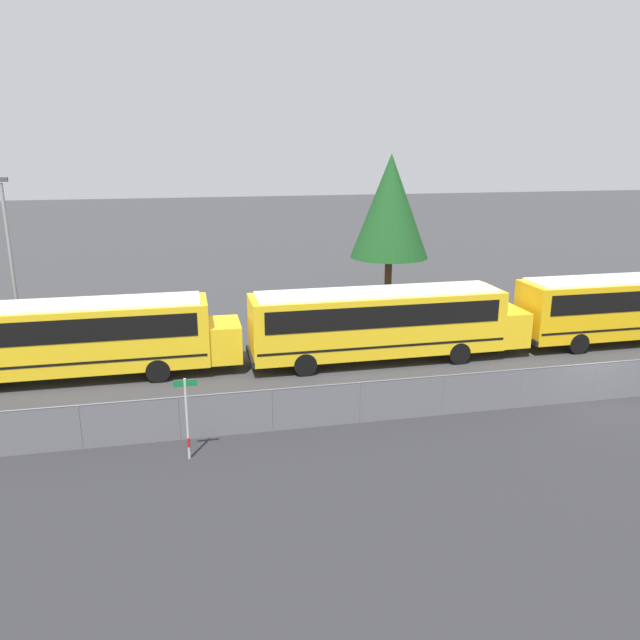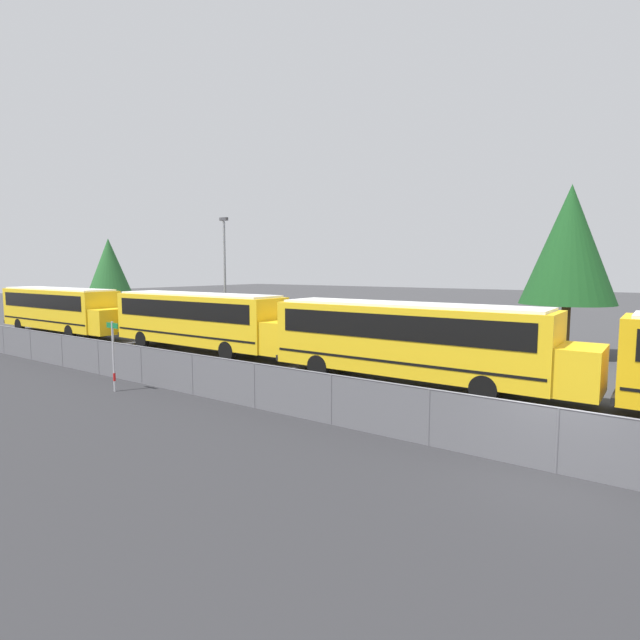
% 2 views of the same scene
% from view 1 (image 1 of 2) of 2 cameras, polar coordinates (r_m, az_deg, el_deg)
% --- Properties ---
extents(ground_plane, '(200.00, 200.00, 0.00)m').
position_cam_1_polar(ground_plane, '(25.81, 23.54, -6.79)').
color(ground_plane, '#38383A').
extents(fence, '(91.03, 0.07, 1.52)m').
position_cam_1_polar(fence, '(25.54, 23.74, -5.17)').
color(fence, '#9EA0A5').
rests_on(fence, ground_plane).
extents(school_bus_1, '(12.56, 2.48, 3.22)m').
position_cam_1_polar(school_bus_1, '(27.12, -21.43, -1.22)').
color(school_bus_1, yellow).
rests_on(school_bus_1, ground_plane).
extents(school_bus_2, '(12.56, 2.48, 3.22)m').
position_cam_1_polar(school_bus_2, '(27.49, 5.80, 0.03)').
color(school_bus_2, yellow).
rests_on(school_bus_2, ground_plane).
extents(school_bus_3, '(12.56, 2.48, 3.22)m').
position_cam_1_polar(school_bus_3, '(33.78, 26.95, 1.34)').
color(school_bus_3, yellow).
rests_on(school_bus_3, ground_plane).
extents(street_sign, '(0.70, 0.09, 2.63)m').
position_cam_1_polar(street_sign, '(19.42, -12.07, -8.63)').
color(street_sign, '#B7B7BC').
rests_on(street_sign, ground_plane).
extents(light_pole, '(0.60, 0.24, 7.91)m').
position_cam_1_polar(light_pole, '(32.23, -26.43, 5.22)').
color(light_pole, gray).
rests_on(light_pole, ground_plane).
extents(tree_1, '(4.70, 4.70, 8.84)m').
position_cam_1_polar(tree_1, '(37.94, 6.44, 10.27)').
color(tree_1, '#51381E').
rests_on(tree_1, ground_plane).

